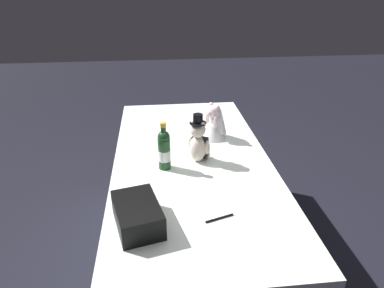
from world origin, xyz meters
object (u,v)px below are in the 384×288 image
(champagne_bottle, at_px, (164,149))
(gift_case_black, at_px, (137,215))
(teddy_bear_groom, at_px, (198,142))
(signing_pen, at_px, (220,218))
(teddy_bear_bride, at_px, (215,123))

(champagne_bottle, distance_m, gift_case_black, 0.51)
(teddy_bear_groom, height_order, signing_pen, teddy_bear_groom)
(gift_case_black, bearing_deg, teddy_bear_bride, 150.46)
(champagne_bottle, bearing_deg, signing_pen, 25.41)
(champagne_bottle, bearing_deg, teddy_bear_groom, 109.73)
(teddy_bear_bride, relative_size, champagne_bottle, 0.88)
(signing_pen, distance_m, gift_case_black, 0.37)
(champagne_bottle, height_order, gift_case_black, champagne_bottle)
(teddy_bear_groom, bearing_deg, champagne_bottle, -70.27)
(signing_pen, bearing_deg, gift_case_black, -89.46)
(teddy_bear_bride, relative_size, signing_pen, 1.72)
(teddy_bear_groom, xyz_separation_m, gift_case_black, (0.56, -0.33, -0.06))
(champagne_bottle, xyz_separation_m, gift_case_black, (0.49, -0.14, -0.06))
(champagne_bottle, relative_size, gift_case_black, 0.88)
(gift_case_black, bearing_deg, champagne_bottle, 164.50)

